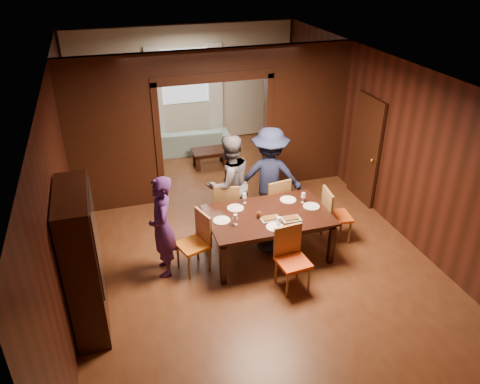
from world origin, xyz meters
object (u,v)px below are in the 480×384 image
object	(u,v)px
chair_far_l	(227,206)
chair_far_r	(273,201)
chair_near	(293,260)
person_grey	(229,184)
sofa	(189,140)
person_navy	(270,176)
dining_table	(268,234)
chair_left	(193,243)
person_purple	(162,227)
coffee_table	(210,158)
hutch	(83,262)
chair_right	(337,215)

from	to	relation	value
chair_far_l	chair_far_r	distance (m)	0.83
chair_far_r	chair_near	distance (m)	1.76
person_grey	chair_far_l	world-z (taller)	person_grey
sofa	chair_far_l	xyz separation A→B (m)	(-0.07, -3.67, 0.19)
chair_near	person_navy	bearing A→B (deg)	74.75
person_grey	dining_table	bearing A→B (deg)	94.79
chair_left	chair_far_l	xyz separation A→B (m)	(0.82, 0.95, 0.00)
person_purple	dining_table	size ratio (longest dim) A/B	0.84
person_purple	person_grey	size ratio (longest dim) A/B	0.92
dining_table	coffee_table	bearing A→B (deg)	91.18
chair_far_l	hutch	xyz separation A→B (m)	(-2.38, -1.68, 0.52)
person_purple	chair_right	xyz separation A→B (m)	(2.96, 0.02, -0.33)
person_purple	sofa	world-z (taller)	person_purple
chair_left	sofa	bearing A→B (deg)	151.11
person_purple	chair_near	bearing A→B (deg)	65.99
person_navy	coffee_table	bearing A→B (deg)	-58.60
chair_far_l	chair_near	bearing A→B (deg)	122.39
chair_left	hutch	world-z (taller)	hutch
person_navy	dining_table	xyz separation A→B (m)	(-0.39, -1.00, -0.52)
sofa	coffee_table	size ratio (longest dim) A/B	2.51
chair_left	chair_far_l	world-z (taller)	same
person_grey	coffee_table	size ratio (longest dim) A/B	2.22
person_purple	sofa	size ratio (longest dim) A/B	0.82
sofa	chair_far_l	world-z (taller)	chair_far_l
chair_near	hutch	xyz separation A→B (m)	(-2.86, 0.14, 0.52)
person_grey	chair_near	size ratio (longest dim) A/B	1.83
chair_near	hutch	distance (m)	2.91
sofa	coffee_table	distance (m)	1.03
person_navy	hutch	bearing A→B (deg)	50.21
chair_far_r	hutch	xyz separation A→B (m)	(-3.21, -1.59, 0.52)
person_grey	chair_right	world-z (taller)	person_grey
dining_table	chair_left	distance (m)	1.25
hutch	chair_left	bearing A→B (deg)	25.02
sofa	hutch	distance (m)	5.92
person_purple	person_grey	world-z (taller)	person_grey
person_navy	dining_table	size ratio (longest dim) A/B	0.93
chair_far_l	chair_far_r	bearing A→B (deg)	-168.71
person_grey	coffee_table	distance (m)	2.74
person_navy	hutch	xyz separation A→B (m)	(-3.19, -1.77, 0.10)
sofa	hutch	bearing A→B (deg)	69.44
person_navy	sofa	xyz separation A→B (m)	(-0.75, 3.58, -0.61)
chair_left	chair_right	size ratio (longest dim) A/B	1.00
chair_left	chair_far_r	bearing A→B (deg)	99.60
person_purple	chair_far_r	xyz separation A→B (m)	(2.08, 0.79, -0.33)
hutch	dining_table	bearing A→B (deg)	15.36
chair_left	person_purple	bearing A→B (deg)	-118.05
coffee_table	chair_near	distance (m)	4.51
person_grey	coffee_table	bearing A→B (deg)	-112.45
person_grey	person_navy	distance (m)	0.76
person_grey	dining_table	distance (m)	1.15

